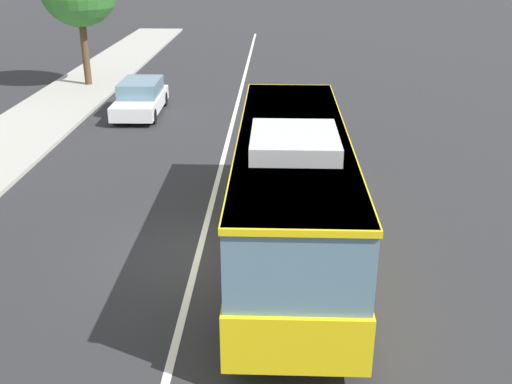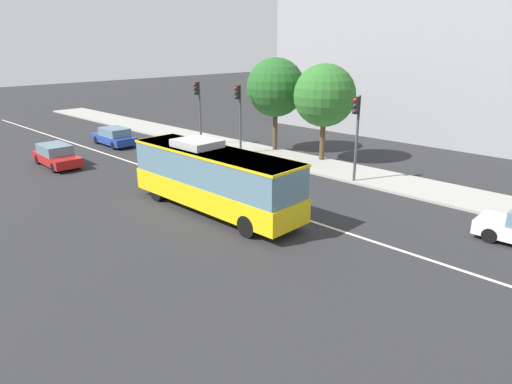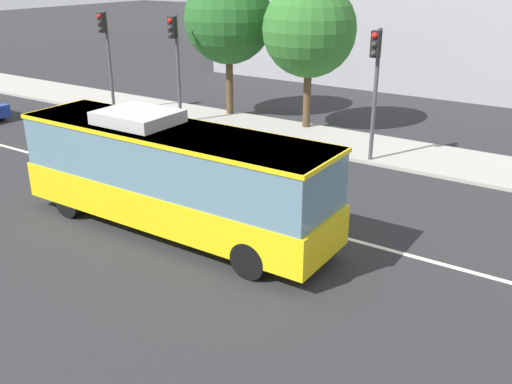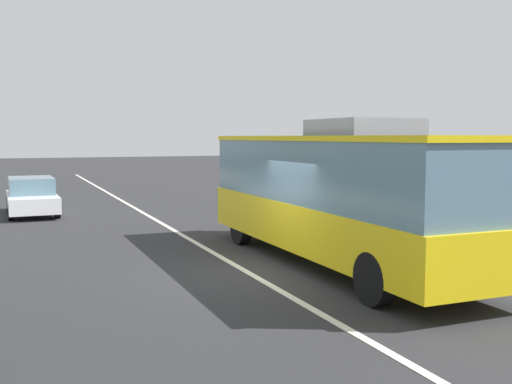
# 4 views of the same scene
# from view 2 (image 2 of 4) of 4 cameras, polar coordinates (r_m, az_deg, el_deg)

# --- Properties ---
(ground_plane) EXTENTS (160.00, 160.00, 0.00)m
(ground_plane) POSITION_cam_2_polar(r_m,az_deg,el_deg) (23.95, -1.37, -0.99)
(ground_plane) COLOR #28282B
(sidewalk_kerb) EXTENTS (80.00, 3.76, 0.14)m
(sidewalk_kerb) POSITION_cam_2_polar(r_m,az_deg,el_deg) (30.07, 9.92, 2.95)
(sidewalk_kerb) COLOR #9E9B93
(sidewalk_kerb) RESTS_ON ground_plane
(lane_centre_line) EXTENTS (76.00, 0.16, 0.01)m
(lane_centre_line) POSITION_cam_2_polar(r_m,az_deg,el_deg) (23.94, -1.37, -0.98)
(lane_centre_line) COLOR silver
(lane_centre_line) RESTS_ON ground_plane
(transit_bus) EXTENTS (10.00, 2.51, 3.46)m
(transit_bus) POSITION_cam_2_polar(r_m,az_deg,el_deg) (21.89, -5.46, 2.02)
(transit_bus) COLOR yellow
(transit_bus) RESTS_ON ground_plane
(sedan_red) EXTENTS (4.58, 2.02, 1.46)m
(sedan_red) POSITION_cam_2_polar(r_m,az_deg,el_deg) (33.37, -24.20, 4.29)
(sedan_red) COLOR #B21919
(sedan_red) RESTS_ON ground_plane
(sedan_blue) EXTENTS (4.56, 1.96, 1.46)m
(sedan_blue) POSITION_cam_2_polar(r_m,az_deg,el_deg) (38.59, -17.72, 6.78)
(sedan_blue) COLOR #1E3899
(sedan_blue) RESTS_ON ground_plane
(traffic_light_near_corner) EXTENTS (0.33, 0.62, 5.20)m
(traffic_light_near_corner) POSITION_cam_2_polar(r_m,az_deg,el_deg) (36.23, -7.42, 11.33)
(traffic_light_near_corner) COLOR #47474C
(traffic_light_near_corner) RESTS_ON ground_plane
(traffic_light_mid_block) EXTENTS (0.33, 0.62, 5.20)m
(traffic_light_mid_block) POSITION_cam_2_polar(r_m,az_deg,el_deg) (26.56, 12.73, 8.46)
(traffic_light_mid_block) COLOR #47474C
(traffic_light_mid_block) RESTS_ON ground_plane
(traffic_light_far_corner) EXTENTS (0.34, 0.62, 5.20)m
(traffic_light_far_corner) POSITION_cam_2_polar(r_m,az_deg,el_deg) (33.02, -2.22, 10.79)
(traffic_light_far_corner) COLOR #47474C
(traffic_light_far_corner) RESTS_ON ground_plane
(street_tree_kerbside_left) EXTENTS (4.26, 4.26, 6.75)m
(street_tree_kerbside_left) POSITION_cam_2_polar(r_m,az_deg,el_deg) (31.37, 8.77, 12.10)
(street_tree_kerbside_left) COLOR #4C3823
(street_tree_kerbside_left) RESTS_ON ground_plane
(street_tree_kerbside_centre) EXTENTS (4.37, 4.37, 7.04)m
(street_tree_kerbside_centre) POSITION_cam_2_polar(r_m,az_deg,el_deg) (34.28, 2.53, 13.22)
(street_tree_kerbside_centre) COLOR #4C3823
(street_tree_kerbside_centre) RESTS_ON ground_plane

